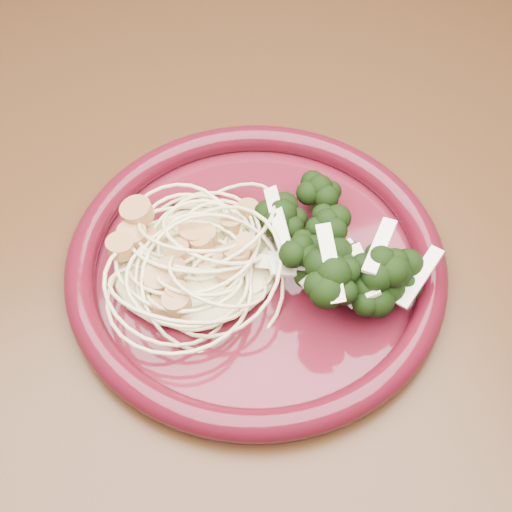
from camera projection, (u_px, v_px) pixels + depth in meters
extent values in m
plane|color=#54391C|center=(305.00, 483.00, 1.23)|extent=(3.50, 3.50, 0.00)
cube|color=#472814|center=(350.00, 207.00, 0.65)|extent=(1.20, 0.80, 0.04)
cylinder|color=#500F1B|center=(256.00, 268.00, 0.58)|extent=(0.36, 0.36, 0.01)
torus|color=#500A17|center=(256.00, 261.00, 0.57)|extent=(0.37, 0.37, 0.02)
ellipsoid|color=#FAF2AD|center=(197.00, 258.00, 0.56)|extent=(0.16, 0.15, 0.03)
ellipsoid|color=black|center=(329.00, 243.00, 0.56)|extent=(0.12, 0.16, 0.05)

